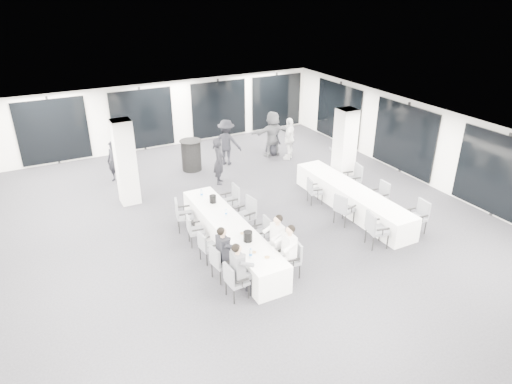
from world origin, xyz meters
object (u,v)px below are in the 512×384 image
Objects in this scene: cocktail_table at (191,155)px; standing_guest_g at (114,159)px; banquet_table_side at (351,199)px; standing_guest_c at (226,139)px; chair_main_right_mid at (263,231)px; chair_main_right_fourth at (247,212)px; chair_side_right_near at (419,215)px; chair_main_right_far at (232,199)px; standing_guest_a at (219,158)px; ice_bucket_near at (248,236)px; banquet_table_main at (230,236)px; chair_side_right_far at (354,177)px; chair_main_left_second at (220,261)px; chair_main_right_near at (293,257)px; standing_guest_e at (273,133)px; chair_main_left_near at (234,279)px; chair_main_right_second at (280,246)px; chair_side_right_mid at (381,194)px; chair_side_left_near at (375,228)px; ice_bucket_far at (213,199)px; chair_main_left_mid at (206,245)px; chair_side_left_far at (313,189)px; chair_main_left_far at (182,213)px; chair_main_left_fourth at (193,229)px; standing_guest_d at (289,136)px; chair_side_left_mid at (343,207)px; standing_guest_f at (273,131)px.

cocktail_table is 0.68× the size of standing_guest_g.
standing_guest_c reaches higher than banquet_table_side.
chair_main_right_fourth is (0.01, 0.99, 0.09)m from chair_main_right_mid.
chair_main_right_far is at bearing 56.50° from chair_side_right_near.
chair_main_right_mid is 4.57m from standing_guest_a.
cocktail_table is 4.46× the size of ice_bucket_near.
banquet_table_main is 4.80× the size of chair_side_right_far.
chair_main_left_second is 1.79m from chair_main_right_near.
chair_main_left_second is at bearing 151.23° from chair_main_right_far.
chair_main_right_mid is 0.47× the size of standing_guest_e.
standing_guest_a is 5.36m from ice_bucket_near.
chair_main_left_near is at bearing 156.96° from chair_main_right_far.
cocktail_table is 1.33× the size of chair_main_right_second.
chair_side_right_mid is (4.37, 1.75, 0.00)m from chair_main_right_near.
chair_main_right_fourth is 0.50× the size of standing_guest_c.
chair_side_left_near is 0.56× the size of standing_guest_e.
chair_main_right_second is at bearing -74.52° from ice_bucket_far.
chair_main_left_mid is at bearing -29.86° from standing_guest_g.
chair_main_right_far is 0.96× the size of chair_side_right_far.
ice_bucket_near reaches higher than chair_side_left_far.
chair_main_right_second is (1.66, -2.82, -0.05)m from chair_main_left_far.
chair_side_left_far is (4.37, 0.62, -0.00)m from chair_main_left_fourth.
chair_main_left_second is at bearing -163.82° from banquet_table_side.
chair_side_right_far is at bearing 100.89° from chair_main_left_far.
chair_main_right_near is 0.95× the size of chair_side_right_near.
standing_guest_e is (-0.36, 0.74, -0.04)m from standing_guest_d.
chair_main_right_fourth is at bearing -164.00° from standing_guest_a.
chair_side_right_mid is at bearing 84.29° from chair_side_left_mid.
standing_guest_g is at bearing -132.46° from chair_side_left_near.
standing_guest_f is 1.23× the size of standing_guest_g.
standing_guest_c reaches higher than cocktail_table.
chair_main_left_fourth is at bearing 83.55° from chair_main_right_fourth.
chair_side_left_mid is at bearing 86.09° from chair_main_left_fourth.
chair_side_right_mid is at bearing 91.64° from chair_main_left_fourth.
chair_side_left_far is at bearing 106.69° from chair_main_left_fourth.
chair_main_right_near is (1.66, -1.54, 0.04)m from chair_main_left_mid.
chair_side_right_far is 0.56× the size of standing_guest_e.
chair_side_left_far is 3.81× the size of ice_bucket_far.
standing_guest_c is (-2.72, 7.45, 0.46)m from chair_side_right_near.
chair_side_left_near reaches higher than chair_side_right_mid.
chair_main_left_mid is at bearing -106.86° from cocktail_table.
chair_main_left_mid is 4.58m from chair_side_left_near.
standing_guest_a is (1.48, 4.16, 0.58)m from banquet_table_main.
ice_bucket_near is (0.03, -1.00, 0.51)m from banquet_table_main.
chair_main_left_fourth is at bearing 176.12° from chair_main_left_near.
standing_guest_d is (4.14, 3.39, 0.40)m from chair_main_right_far.
ice_bucket_far reaches higher than banquet_table_side.
standing_guest_d reaches higher than chair_side_left_far.
standing_guest_c reaches higher than standing_guest_a.
standing_guest_g reaches higher than banquet_table_side.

